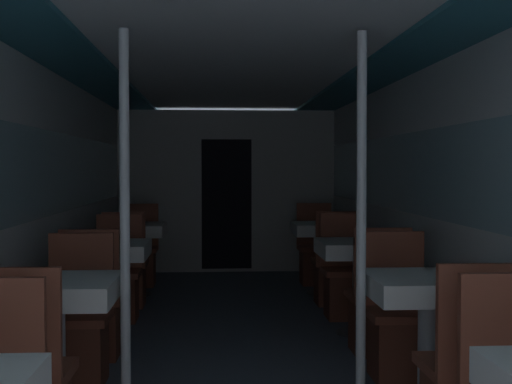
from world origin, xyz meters
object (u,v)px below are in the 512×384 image
(chair_left_far_3, at_px, (139,260))
(chair_right_far_2, at_px, (345,286))
(chair_left_far_2, at_px, (117,288))
(chair_right_far_1, at_px, (399,334))
(dining_table_left_1, at_px, (54,301))
(dining_table_left_3, at_px, (133,235))
(chair_right_near_2, at_px, (377,314))
(support_pole_left_1, at_px, (125,225))
(chair_left_far_1, at_px, (77,338))
(dining_table_right_1, at_px, (429,297))
(chair_left_near_3, at_px, (126,277))
(dining_table_left_2, at_px, (106,257))
(support_pole_right_1, at_px, (361,224))
(chair_right_far_3, at_px, (316,259))
(chair_left_near_2, at_px, (94,318))
(dining_table_right_3, at_px, (324,234))
(dining_table_right_2, at_px, (360,256))

(chair_left_far_3, height_order, chair_right_far_2, same)
(chair_left_far_2, bearing_deg, chair_right_far_1, 137.60)
(dining_table_left_1, bearing_deg, chair_left_far_2, 90.00)
(dining_table_left_3, height_order, chair_right_near_2, chair_right_near_2)
(support_pole_left_1, distance_m, chair_right_far_2, 3.06)
(chair_right_far_1, bearing_deg, chair_right_far_2, -90.00)
(chair_left_far_1, distance_m, dining_table_right_1, 2.14)
(dining_table_left_1, relative_size, chair_left_near_3, 0.81)
(dining_table_left_2, bearing_deg, chair_left_far_1, -90.00)
(chair_right_far_1, xyz_separation_m, support_pole_right_1, (-0.37, -0.62, 0.75))
(dining_table_left_3, bearing_deg, dining_table_left_2, -90.00)
(support_pole_left_1, bearing_deg, dining_table_right_1, 0.00)
(chair_left_near_3, relative_size, support_pole_right_1, 0.45)
(chair_left_far_1, height_order, chair_right_far_3, same)
(chair_left_far_1, height_order, support_pole_right_1, support_pole_right_1)
(dining_table_left_1, relative_size, chair_left_far_2, 0.81)
(dining_table_left_1, distance_m, chair_left_far_3, 4.33)
(dining_table_left_2, xyz_separation_m, chair_right_near_2, (2.02, -0.62, -0.35))
(chair_left_near_2, relative_size, chair_left_far_3, 1.00)
(chair_left_near_2, relative_size, dining_table_right_1, 1.23)
(dining_table_left_2, bearing_deg, chair_right_far_3, 50.68)
(chair_left_near_2, height_order, chair_right_near_2, same)
(dining_table_left_2, bearing_deg, chair_right_far_2, 17.11)
(chair_left_near_3, xyz_separation_m, dining_table_right_3, (2.02, 0.62, 0.35))
(chair_left_near_2, distance_m, dining_table_right_3, 3.21)
(chair_left_far_1, xyz_separation_m, dining_table_right_2, (2.02, 1.22, 0.35))
(dining_table_right_1, xyz_separation_m, dining_table_right_2, (0.00, 1.85, 0.00))
(dining_table_right_3, bearing_deg, chair_left_near_2, -129.32)
(support_pole_left_1, bearing_deg, chair_right_near_2, 36.62)
(chair_left_far_2, xyz_separation_m, dining_table_right_2, (2.02, -0.62, 0.35))
(dining_table_left_2, xyz_separation_m, chair_right_far_2, (2.02, 0.62, -0.35))
(chair_left_far_2, height_order, dining_table_right_3, chair_left_far_2)
(dining_table_left_3, bearing_deg, chair_left_far_2, -90.00)
(dining_table_left_2, relative_size, dining_table_right_2, 1.00)
(chair_left_near_2, distance_m, dining_table_left_3, 2.49)
(dining_table_left_1, bearing_deg, chair_right_far_3, 64.89)
(chair_left_far_1, relative_size, dining_table_right_2, 1.23)
(chair_right_far_1, xyz_separation_m, dining_table_right_2, (0.00, 1.22, 0.35))
(dining_table_right_2, bearing_deg, dining_table_left_3, 137.60)
(dining_table_left_2, bearing_deg, support_pole_left_1, -78.52)
(chair_left_near_3, bearing_deg, chair_left_far_3, 90.00)
(chair_left_far_2, height_order, chair_left_near_3, same)
(support_pole_left_1, relative_size, dining_table_right_1, 2.76)
(chair_left_far_1, height_order, chair_right_far_1, same)
(dining_table_left_3, xyz_separation_m, dining_table_right_3, (2.02, 0.00, 0.00))
(dining_table_right_1, relative_size, support_pole_right_1, 0.36)
(dining_table_left_2, relative_size, chair_right_far_1, 0.81)
(dining_table_right_2, bearing_deg, dining_table_left_1, -137.60)
(chair_right_far_2, bearing_deg, chair_left_far_2, 0.00)
(dining_table_left_3, bearing_deg, dining_table_right_1, -61.30)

